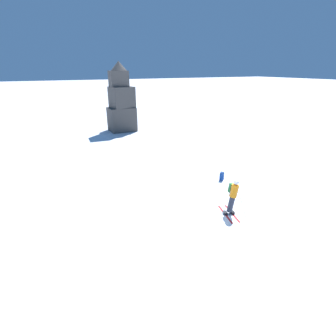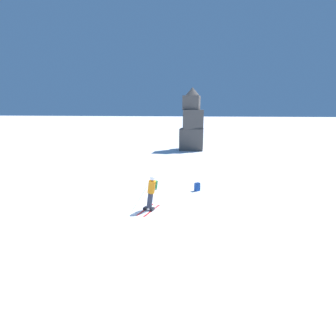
# 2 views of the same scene
# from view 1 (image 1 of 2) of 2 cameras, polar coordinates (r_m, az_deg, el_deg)

# --- Properties ---
(ground_plane) EXTENTS (300.00, 300.00, 0.00)m
(ground_plane) POSITION_cam_1_polar(r_m,az_deg,el_deg) (12.87, 11.89, -10.07)
(ground_plane) COLOR white
(skier) EXTENTS (1.25, 1.72, 1.79)m
(skier) POSITION_cam_1_polar(r_m,az_deg,el_deg) (12.67, 13.94, -5.69)
(skier) COLOR red
(skier) RESTS_ON ground
(rock_pillar) EXTENTS (2.73, 2.39, 7.18)m
(rock_pillar) POSITION_cam_1_polar(r_m,az_deg,el_deg) (29.24, -10.16, 13.78)
(rock_pillar) COLOR #4C4742
(rock_pillar) RESTS_ON ground
(spare_backpack) EXTENTS (0.37, 0.36, 0.50)m
(spare_backpack) POSITION_cam_1_polar(r_m,az_deg,el_deg) (16.57, 11.63, -1.78)
(spare_backpack) COLOR #194293
(spare_backpack) RESTS_ON ground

